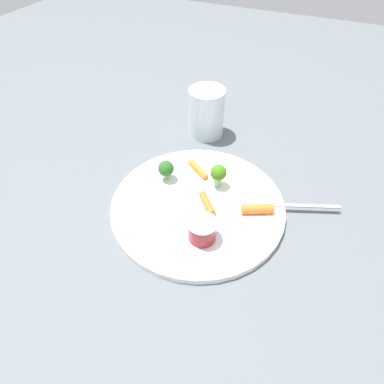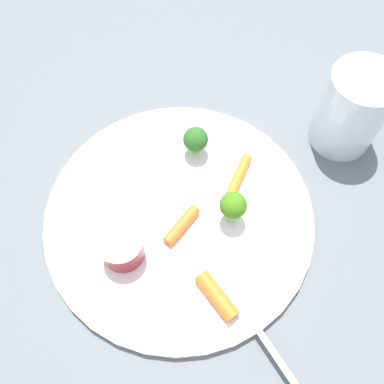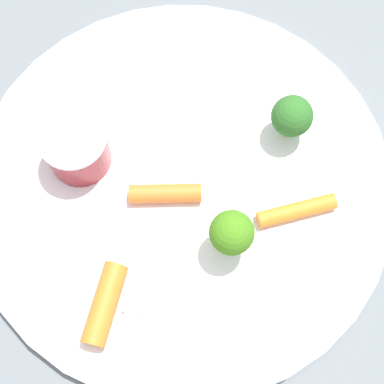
{
  "view_description": "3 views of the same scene",
  "coord_description": "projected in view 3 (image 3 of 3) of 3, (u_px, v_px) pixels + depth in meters",
  "views": [
    {
      "loc": [
        0.15,
        -0.36,
        0.43
      ],
      "look_at": [
        -0.01,
        0.01,
        0.03
      ],
      "focal_mm": 30.05,
      "sensor_mm": 36.0,
      "label": 1
    },
    {
      "loc": [
        0.2,
        -0.02,
        0.45
      ],
      "look_at": [
        -0.02,
        0.02,
        0.03
      ],
      "focal_mm": 39.14,
      "sensor_mm": 36.0,
      "label": 2
    },
    {
      "loc": [
        0.11,
        0.1,
        0.4
      ],
      "look_at": [
        0.01,
        0.02,
        0.03
      ],
      "focal_mm": 52.91,
      "sensor_mm": 36.0,
      "label": 3
    }
  ],
  "objects": [
    {
      "name": "carrot_stick_2",
      "position": [
        297.0,
        210.0,
        0.4
      ],
      "size": [
        0.05,
        0.04,
        0.01
      ],
      "primitive_type": "cylinder",
      "rotation": [
        1.57,
        0.0,
        0.97
      ],
      "color": "orange",
      "rests_on": "plate"
    },
    {
      "name": "carrot_stick_0",
      "position": [
        164.0,
        192.0,
        0.4
      ],
      "size": [
        0.04,
        0.05,
        0.01
      ],
      "primitive_type": "cylinder",
      "rotation": [
        1.57,
        0.0,
        3.88
      ],
      "color": "orange",
      "rests_on": "plate"
    },
    {
      "name": "plate",
      "position": [
        182.0,
        182.0,
        0.42
      ],
      "size": [
        0.31,
        0.31,
        0.01
      ],
      "primitive_type": "cylinder",
      "color": "white",
      "rests_on": "ground_plane"
    },
    {
      "name": "broccoli_floret_0",
      "position": [
        232.0,
        234.0,
        0.37
      ],
      "size": [
        0.03,
        0.03,
        0.05
      ],
      "color": "#89C173",
      "rests_on": "plate"
    },
    {
      "name": "ground_plane",
      "position": [
        182.0,
        185.0,
        0.43
      ],
      "size": [
        2.4,
        2.4,
        0.0
      ],
      "primitive_type": "plane",
      "color": "slate"
    },
    {
      "name": "carrot_stick_1",
      "position": [
        105.0,
        304.0,
        0.38
      ],
      "size": [
        0.06,
        0.04,
        0.02
      ],
      "primitive_type": "cylinder",
      "rotation": [
        1.57,
        0.0,
        5.17
      ],
      "color": "orange",
      "rests_on": "plate"
    },
    {
      "name": "sauce_cup",
      "position": [
        77.0,
        148.0,
        0.4
      ],
      "size": [
        0.05,
        0.05,
        0.04
      ],
      "color": "maroon",
      "rests_on": "plate"
    },
    {
      "name": "broccoli_floret_1",
      "position": [
        292.0,
        117.0,
        0.4
      ],
      "size": [
        0.03,
        0.03,
        0.04
      ],
      "color": "#81BC65",
      "rests_on": "plate"
    }
  ]
}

